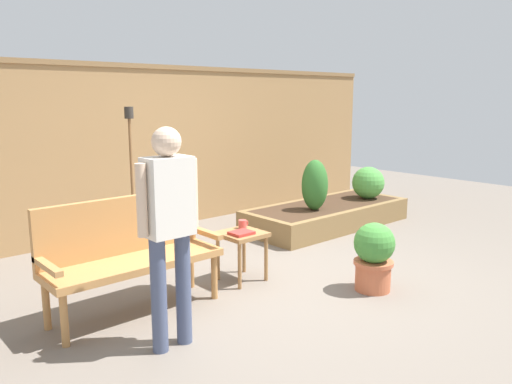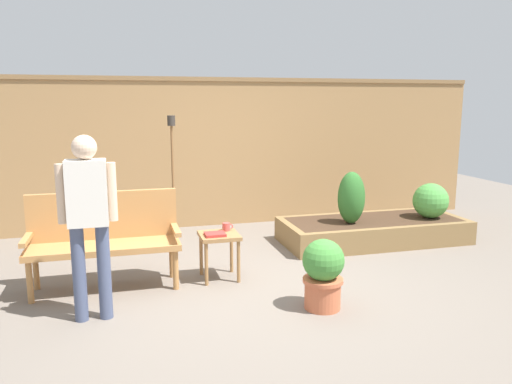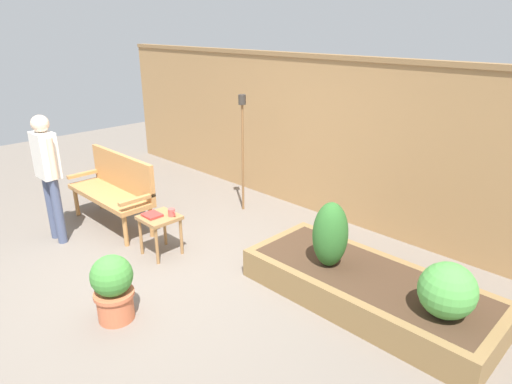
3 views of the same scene
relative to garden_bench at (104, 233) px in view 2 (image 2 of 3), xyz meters
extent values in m
plane|color=#70665B|center=(1.47, -0.38, -0.54)|extent=(14.00, 14.00, 0.00)
cube|color=#A37A4C|center=(1.47, 2.22, 0.51)|extent=(8.40, 0.10, 2.10)
cube|color=olive|center=(1.47, 2.22, 1.59)|extent=(8.40, 0.14, 0.06)
cylinder|color=#B77F47|center=(0.66, 0.08, -0.34)|extent=(0.06, 0.06, 0.40)
cylinder|color=#B77F47|center=(0.66, -0.28, -0.34)|extent=(0.06, 0.06, 0.40)
cylinder|color=#B77F47|center=(-0.66, 0.08, -0.34)|extent=(0.06, 0.06, 0.40)
cylinder|color=#B77F47|center=(-0.66, -0.28, -0.34)|extent=(0.06, 0.06, 0.40)
cube|color=#B77F47|center=(0.00, -0.10, -0.11)|extent=(1.44, 0.48, 0.06)
cube|color=#B77F47|center=(0.00, 0.11, 0.16)|extent=(1.44, 0.06, 0.48)
cube|color=#B77F47|center=(-0.69, -0.10, 0.02)|extent=(0.06, 0.48, 0.04)
cube|color=#B77F47|center=(0.69, -0.10, 0.02)|extent=(0.06, 0.48, 0.04)
cylinder|color=#9E7042|center=(1.30, 0.08, -0.32)|extent=(0.04, 0.04, 0.44)
cylinder|color=#9E7042|center=(1.30, -0.25, -0.32)|extent=(0.04, 0.04, 0.44)
cylinder|color=#9E7042|center=(0.97, 0.08, -0.32)|extent=(0.04, 0.04, 0.44)
cylinder|color=#9E7042|center=(0.97, -0.25, -0.32)|extent=(0.04, 0.04, 0.44)
cube|color=#9E7042|center=(1.13, -0.09, -0.08)|extent=(0.40, 0.40, 0.04)
cylinder|color=#CC4C47|center=(1.23, 0.02, -0.02)|extent=(0.08, 0.08, 0.08)
torus|color=#CC4C47|center=(1.27, 0.02, -0.02)|extent=(0.06, 0.01, 0.06)
cube|color=#B2332D|center=(1.08, -0.15, -0.05)|extent=(0.21, 0.17, 0.03)
cylinder|color=#C66642|center=(1.87, -1.08, -0.42)|extent=(0.32, 0.32, 0.24)
cylinder|color=#C66642|center=(1.87, -1.08, -0.28)|extent=(0.36, 0.36, 0.04)
sphere|color=#428938|center=(1.87, -1.08, -0.10)|extent=(0.37, 0.37, 0.37)
cube|color=olive|center=(3.35, 0.29, -0.39)|extent=(2.40, 0.09, 0.30)
cube|color=olive|center=(3.35, 1.20, -0.39)|extent=(2.40, 0.09, 0.30)
cube|color=olive|center=(2.19, 0.75, -0.39)|extent=(0.09, 0.82, 0.30)
cube|color=olive|center=(4.50, 0.75, -0.39)|extent=(0.09, 0.82, 0.30)
cube|color=#422D1E|center=(3.35, 0.75, -0.39)|extent=(2.22, 0.82, 0.30)
cylinder|color=brown|center=(2.96, 0.63, -0.21)|extent=(0.04, 0.04, 0.06)
ellipsoid|color=#2D6628|center=(2.96, 0.63, 0.08)|extent=(0.34, 0.34, 0.66)
cylinder|color=brown|center=(4.11, 0.63, -0.21)|extent=(0.04, 0.04, 0.06)
sphere|color=#4C9942|center=(4.11, 0.63, -0.01)|extent=(0.46, 0.46, 0.46)
cylinder|color=brown|center=(0.84, 1.51, 0.21)|extent=(0.03, 0.03, 1.51)
cylinder|color=#332D28|center=(0.84, 1.51, 1.03)|extent=(0.10, 0.10, 0.13)
cylinder|color=#475170|center=(0.01, -0.78, -0.13)|extent=(0.11, 0.11, 0.82)
cylinder|color=#475170|center=(-0.19, -0.78, -0.13)|extent=(0.11, 0.11, 0.82)
cube|color=silver|center=(-0.09, -0.78, 0.55)|extent=(0.32, 0.20, 0.54)
cylinder|color=beige|center=(0.11, -0.78, 0.55)|extent=(0.07, 0.07, 0.49)
cylinder|color=beige|center=(-0.29, -0.78, 0.55)|extent=(0.07, 0.07, 0.49)
sphere|color=beige|center=(-0.09, -0.78, 0.92)|extent=(0.20, 0.20, 0.20)
camera|label=1|loc=(-1.85, -3.67, 1.21)|focal=35.46mm
camera|label=2|loc=(0.19, -4.99, 1.28)|focal=35.10mm
camera|label=3|loc=(5.16, -2.60, 1.98)|focal=31.27mm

